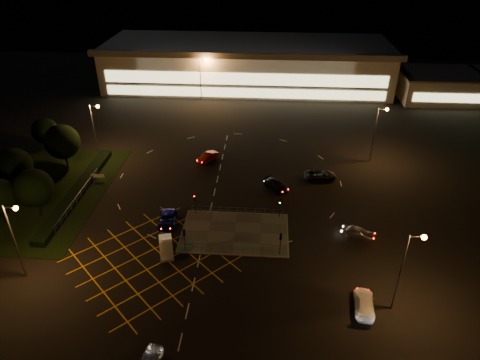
# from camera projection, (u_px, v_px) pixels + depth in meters

# --- Properties ---
(ground) EXTENTS (180.00, 180.00, 0.00)m
(ground) POSITION_uv_depth(u_px,v_px,m) (222.00, 223.00, 59.56)
(ground) COLOR black
(ground) RESTS_ON ground
(pedestrian_island) EXTENTS (14.00, 9.00, 0.12)m
(pedestrian_island) POSITION_uv_depth(u_px,v_px,m) (235.00, 232.00, 57.70)
(pedestrian_island) COLOR #4C4944
(pedestrian_island) RESTS_ON ground
(grass_verge) EXTENTS (18.00, 30.00, 0.08)m
(grass_verge) POSITION_uv_depth(u_px,v_px,m) (47.00, 193.00, 66.39)
(grass_verge) COLOR black
(grass_verge) RESTS_ON ground
(hedge) EXTENTS (2.00, 26.00, 1.00)m
(hedge) POSITION_uv_depth(u_px,v_px,m) (78.00, 191.00, 65.85)
(hedge) COLOR black
(hedge) RESTS_ON ground
(supermarket) EXTENTS (72.00, 26.50, 10.50)m
(supermarket) POSITION_uv_depth(u_px,v_px,m) (247.00, 63.00, 110.01)
(supermarket) COLOR beige
(supermarket) RESTS_ON ground
(retail_unit_a) EXTENTS (18.80, 14.80, 6.35)m
(retail_unit_a) POSITION_uv_depth(u_px,v_px,m) (438.00, 85.00, 101.44)
(retail_unit_a) COLOR beige
(retail_unit_a) RESTS_ON ground
(streetlight_sw) EXTENTS (1.78, 0.56, 10.03)m
(streetlight_sw) POSITION_uv_depth(u_px,v_px,m) (15.00, 232.00, 47.23)
(streetlight_sw) COLOR slate
(streetlight_sw) RESTS_ON ground
(streetlight_se) EXTENTS (1.78, 0.56, 10.03)m
(streetlight_se) POSITION_uv_depth(u_px,v_px,m) (407.00, 262.00, 42.96)
(streetlight_se) COLOR slate
(streetlight_se) RESTS_ON ground
(streetlight_nw) EXTENTS (1.78, 0.56, 10.03)m
(streetlight_nw) POSITION_uv_depth(u_px,v_px,m) (95.00, 124.00, 73.09)
(streetlight_nw) COLOR slate
(streetlight_nw) RESTS_ON ground
(streetlight_ne) EXTENTS (1.78, 0.56, 10.03)m
(streetlight_ne) POSITION_uv_depth(u_px,v_px,m) (378.00, 127.00, 71.89)
(streetlight_ne) COLOR slate
(streetlight_ne) RESTS_ON ground
(streetlight_far_left) EXTENTS (1.78, 0.56, 10.03)m
(streetlight_far_left) POSITION_uv_depth(u_px,v_px,m) (202.00, 74.00, 97.98)
(streetlight_far_left) COLOR slate
(streetlight_far_left) RESTS_ON ground
(streetlight_far_right) EXTENTS (1.78, 0.56, 10.03)m
(streetlight_far_right) POSITION_uv_depth(u_px,v_px,m) (377.00, 75.00, 97.27)
(streetlight_far_right) COLOR slate
(streetlight_far_right) RESTS_ON ground
(signal_sw) EXTENTS (0.28, 0.30, 3.15)m
(signal_sw) POSITION_uv_depth(u_px,v_px,m) (184.00, 235.00, 53.46)
(signal_sw) COLOR black
(signal_sw) RESTS_ON pedestrian_island
(signal_se) EXTENTS (0.28, 0.30, 3.15)m
(signal_se) POSITION_uv_depth(u_px,v_px,m) (281.00, 239.00, 52.73)
(signal_se) COLOR black
(signal_se) RESTS_ON pedestrian_island
(signal_nw) EXTENTS (0.28, 0.30, 3.15)m
(signal_nw) POSITION_uv_depth(u_px,v_px,m) (195.00, 200.00, 60.31)
(signal_nw) COLOR black
(signal_nw) RESTS_ON pedestrian_island
(signal_ne) EXTENTS (0.28, 0.30, 3.15)m
(signal_ne) POSITION_uv_depth(u_px,v_px,m) (280.00, 203.00, 59.58)
(signal_ne) COLOR black
(signal_ne) RESTS_ON pedestrian_island
(tree_b) EXTENTS (5.40, 5.40, 7.35)m
(tree_b) POSITION_uv_depth(u_px,v_px,m) (14.00, 166.00, 64.29)
(tree_b) COLOR black
(tree_b) RESTS_ON ground
(tree_c) EXTENTS (5.76, 5.76, 7.84)m
(tree_c) POSITION_uv_depth(u_px,v_px,m) (62.00, 142.00, 70.75)
(tree_c) COLOR black
(tree_c) RESTS_ON ground
(tree_d) EXTENTS (4.68, 4.68, 6.37)m
(tree_d) POSITION_uv_depth(u_px,v_px,m) (45.00, 131.00, 76.74)
(tree_d) COLOR black
(tree_d) RESTS_ON ground
(tree_e) EXTENTS (5.40, 5.40, 7.35)m
(tree_e) POSITION_uv_depth(u_px,v_px,m) (33.00, 188.00, 58.78)
(tree_e) COLOR black
(tree_e) RESTS_ON ground
(car_queue_white) EXTENTS (2.89, 4.95, 1.54)m
(car_queue_white) POSITION_uv_depth(u_px,v_px,m) (166.00, 247.00, 54.01)
(car_queue_white) COLOR white
(car_queue_white) RESTS_ON ground
(car_left_blue) EXTENTS (2.83, 5.22, 1.39)m
(car_left_blue) POSITION_uv_depth(u_px,v_px,m) (167.00, 220.00, 59.13)
(car_left_blue) COLOR #0E0D53
(car_left_blue) RESTS_ON ground
(car_far_dkgrey) EXTENTS (4.45, 4.63, 1.33)m
(car_far_dkgrey) POSITION_uv_depth(u_px,v_px,m) (276.00, 185.00, 67.08)
(car_far_dkgrey) COLOR black
(car_far_dkgrey) RESTS_ON ground
(car_right_silver) EXTENTS (4.37, 2.85, 1.38)m
(car_right_silver) POSITION_uv_depth(u_px,v_px,m) (358.00, 232.00, 56.72)
(car_right_silver) COLOR #9D9FA4
(car_right_silver) RESTS_ON ground
(car_circ_red) EXTENTS (3.74, 4.43, 1.43)m
(car_circ_red) POSITION_uv_depth(u_px,v_px,m) (208.00, 157.00, 75.21)
(car_circ_red) COLOR maroon
(car_circ_red) RESTS_ON ground
(car_east_grey) EXTENTS (5.45, 3.03, 1.44)m
(car_east_grey) POSITION_uv_depth(u_px,v_px,m) (320.00, 175.00, 69.73)
(car_east_grey) COLOR black
(car_east_grey) RESTS_ON ground
(car_approach_white) EXTENTS (2.55, 5.20, 1.46)m
(car_approach_white) POSITION_uv_depth(u_px,v_px,m) (364.00, 303.00, 45.95)
(car_approach_white) COLOR white
(car_approach_white) RESTS_ON ground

